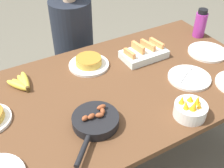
% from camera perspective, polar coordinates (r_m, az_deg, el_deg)
% --- Properties ---
extents(ground_plane, '(14.00, 14.00, 0.00)m').
position_cam_1_polar(ground_plane, '(2.16, 0.00, -16.36)').
color(ground_plane, '#666051').
extents(dining_table, '(1.87, 0.98, 0.75)m').
position_cam_1_polar(dining_table, '(1.66, 0.00, -3.08)').
color(dining_table, brown).
rests_on(dining_table, ground_plane).
extents(banana_bunch, '(0.14, 0.20, 0.04)m').
position_cam_1_polar(banana_bunch, '(1.69, -17.84, 0.16)').
color(banana_bunch, gold).
rests_on(banana_bunch, dining_table).
extents(melon_tray, '(0.29, 0.17, 0.10)m').
position_cam_1_polar(melon_tray, '(1.87, 6.48, 6.23)').
color(melon_tray, silver).
rests_on(melon_tray, dining_table).
extents(skillet, '(0.32, 0.33, 0.08)m').
position_cam_1_polar(skillet, '(1.38, -3.43, -7.52)').
color(skillet, black).
rests_on(skillet, dining_table).
extents(frittata_plate_center, '(0.25, 0.25, 0.06)m').
position_cam_1_polar(frittata_plate_center, '(1.78, -4.74, 4.35)').
color(frittata_plate_center, silver).
rests_on(frittata_plate_center, dining_table).
extents(empty_plate_near_front, '(0.26, 0.26, 0.02)m').
position_cam_1_polar(empty_plate_near_front, '(2.02, 18.80, 6.19)').
color(empty_plate_near_front, silver).
rests_on(empty_plate_near_front, dining_table).
extents(empty_plate_far_left, '(0.25, 0.25, 0.02)m').
position_cam_1_polar(empty_plate_far_left, '(1.74, 15.42, 1.24)').
color(empty_plate_far_left, silver).
rests_on(empty_plate_far_left, dining_table).
extents(fruit_bowl_mango, '(0.17, 0.17, 0.13)m').
position_cam_1_polar(fruit_bowl_mango, '(1.47, 15.63, -4.94)').
color(fruit_bowl_mango, silver).
rests_on(fruit_bowl_mango, dining_table).
extents(water_bottle, '(0.08, 0.08, 0.21)m').
position_cam_1_polar(water_bottle, '(2.17, 17.51, 11.62)').
color(water_bottle, '#992D89').
rests_on(water_bottle, dining_table).
extents(person_figure, '(0.34, 0.34, 1.25)m').
position_cam_1_polar(person_figure, '(2.30, -7.55, 5.37)').
color(person_figure, black).
rests_on(person_figure, ground_plane).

